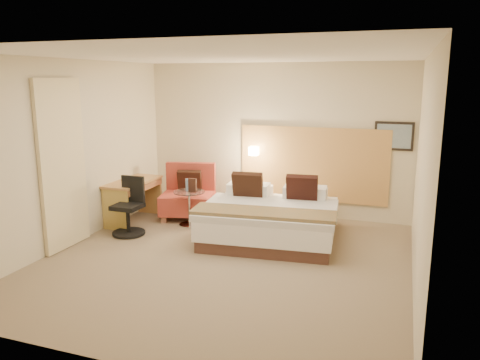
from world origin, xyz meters
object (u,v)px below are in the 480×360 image
(side_table, at_px, (189,207))
(desk_chair, at_px, (129,211))
(bed, at_px, (271,218))
(desk, at_px, (134,189))
(lounge_chair, at_px, (189,196))

(side_table, bearing_deg, desk_chair, -134.29)
(bed, relative_size, desk_chair, 2.38)
(desk_chair, bearing_deg, desk, 114.79)
(bed, height_order, lounge_chair, bed)
(desk, bearing_deg, desk_chair, -65.21)
(side_table, distance_m, desk_chair, 1.01)
(desk, xyz_separation_m, desk_chair, (0.28, -0.61, -0.19))
(desk, bearing_deg, side_table, 6.11)
(lounge_chair, relative_size, desk, 0.91)
(bed, bearing_deg, side_table, 174.84)
(lounge_chair, relative_size, desk_chair, 1.16)
(desk, height_order, desk_chair, desk_chair)
(lounge_chair, xyz_separation_m, desk_chair, (-0.47, -1.17, -0.00))
(bed, height_order, desk, bed)
(desk, distance_m, desk_chair, 0.70)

